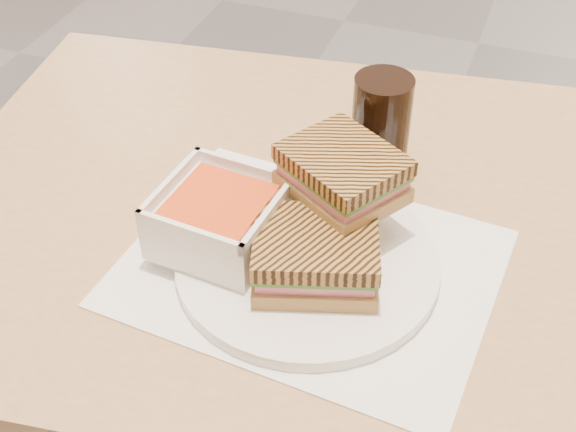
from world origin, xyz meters
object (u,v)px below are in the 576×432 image
(main_table, at_px, (412,292))
(cola_glass, at_px, (380,134))
(panini_lower, at_px, (316,255))
(plate, at_px, (307,263))
(soup_bowl, at_px, (220,220))

(main_table, bearing_deg, cola_glass, 141.80)
(panini_lower, bearing_deg, cola_glass, 85.90)
(main_table, bearing_deg, panini_lower, -122.10)
(panini_lower, distance_m, cola_glass, 0.20)
(plate, xyz_separation_m, soup_bowl, (-0.10, -0.01, 0.04))
(main_table, height_order, cola_glass, cola_glass)
(main_table, relative_size, soup_bowl, 9.42)
(main_table, xyz_separation_m, panini_lower, (-0.09, -0.14, 0.16))
(main_table, distance_m, cola_glass, 0.21)
(soup_bowl, bearing_deg, panini_lower, -7.88)
(soup_bowl, relative_size, panini_lower, 0.89)
(soup_bowl, relative_size, cola_glass, 0.92)
(soup_bowl, height_order, cola_glass, cola_glass)
(panini_lower, bearing_deg, soup_bowl, 172.12)
(soup_bowl, bearing_deg, plate, 3.37)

